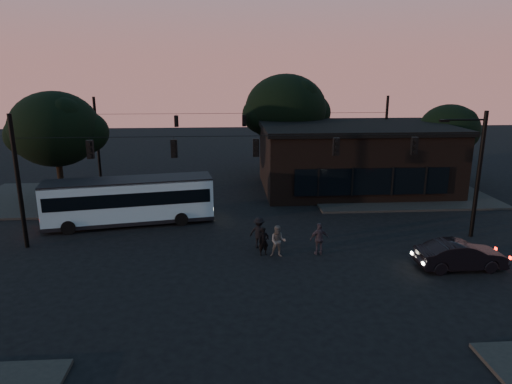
{
  "coord_description": "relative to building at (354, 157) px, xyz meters",
  "views": [
    {
      "loc": [
        -1.67,
        -20.96,
        9.67
      ],
      "look_at": [
        0.0,
        4.0,
        3.0
      ],
      "focal_mm": 32.0,
      "sensor_mm": 36.0,
      "label": 1
    }
  ],
  "objects": [
    {
      "name": "signal_rig_near",
      "position": [
        -9.0,
        -11.97,
        1.74
      ],
      "size": [
        26.24,
        0.3,
        7.5
      ],
      "color": "black",
      "rests_on": "ground"
    },
    {
      "name": "pedestrian_b",
      "position": [
        -7.97,
        -14.27,
        -1.84
      ],
      "size": [
        0.93,
        0.77,
        1.74
      ],
      "primitive_type": "imported",
      "rotation": [
        0.0,
        0.0,
        -0.13
      ],
      "color": "#4D4846",
      "rests_on": "ground"
    },
    {
      "name": "signal_rig_far",
      "position": [
        -9.0,
        4.03,
        1.5
      ],
      "size": [
        26.24,
        0.3,
        7.5
      ],
      "color": "black",
      "rests_on": "ground"
    },
    {
      "name": "sidewalk_far_left",
      "position": [
        -23.0,
        -1.97,
        -2.63
      ],
      "size": [
        14.0,
        10.0,
        0.15
      ],
      "primitive_type": "cube",
      "color": "black",
      "rests_on": "ground"
    },
    {
      "name": "tree_behind",
      "position": [
        -5.0,
        6.03,
        3.48
      ],
      "size": [
        7.6,
        7.6,
        9.43
      ],
      "color": "black",
      "rests_on": "ground"
    },
    {
      "name": "ground",
      "position": [
        -9.0,
        -15.97,
        -2.71
      ],
      "size": [
        120.0,
        120.0,
        0.0
      ],
      "primitive_type": "plane",
      "color": "black",
      "rests_on": "ground"
    },
    {
      "name": "pedestrian_a",
      "position": [
        -8.73,
        -14.0,
        -1.92
      ],
      "size": [
        0.64,
        0.5,
        1.57
      ],
      "primitive_type": "imported",
      "rotation": [
        0.0,
        0.0,
        0.23
      ],
      "color": "black",
      "rests_on": "ground"
    },
    {
      "name": "building",
      "position": [
        0.0,
        0.0,
        0.0
      ],
      "size": [
        15.4,
        10.41,
        5.4
      ],
      "color": "black",
      "rests_on": "ground"
    },
    {
      "name": "sidewalk_far_right",
      "position": [
        3.0,
        -1.97,
        -2.63
      ],
      "size": [
        14.0,
        10.0,
        0.15
      ],
      "primitive_type": "cube",
      "color": "black",
      "rests_on": "ground"
    },
    {
      "name": "tree_left",
      "position": [
        -23.0,
        -2.97,
        2.86
      ],
      "size": [
        6.4,
        6.4,
        8.3
      ],
      "color": "black",
      "rests_on": "ground"
    },
    {
      "name": "car",
      "position": [
        0.98,
        -16.42,
        -1.99
      ],
      "size": [
        4.41,
        1.63,
        1.44
      ],
      "primitive_type": "imported",
      "rotation": [
        0.0,
        0.0,
        1.59
      ],
      "color": "black",
      "rests_on": "ground"
    },
    {
      "name": "pedestrian_d",
      "position": [
        -8.89,
        -12.95,
        -1.8
      ],
      "size": [
        1.35,
        1.15,
        1.81
      ],
      "primitive_type": "imported",
      "rotation": [
        0.0,
        0.0,
        2.64
      ],
      "color": "black",
      "rests_on": "ground"
    },
    {
      "name": "bus",
      "position": [
        -16.91,
        -8.2,
        -1.03
      ],
      "size": [
        10.87,
        4.26,
        2.98
      ],
      "rotation": [
        0.0,
        0.0,
        0.17
      ],
      "color": "#9BBAC5",
      "rests_on": "ground"
    },
    {
      "name": "pedestrian_c",
      "position": [
        -5.72,
        -14.12,
        -1.81
      ],
      "size": [
        1.1,
        0.57,
        1.79
      ],
      "primitive_type": "imported",
      "rotation": [
        0.0,
        0.0,
        3.27
      ],
      "color": "#2D262F",
      "rests_on": "ground"
    },
    {
      "name": "tree_right",
      "position": [
        9.0,
        2.03,
        1.93
      ],
      "size": [
        5.2,
        5.2,
        6.86
      ],
      "color": "black",
      "rests_on": "ground"
    }
  ]
}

